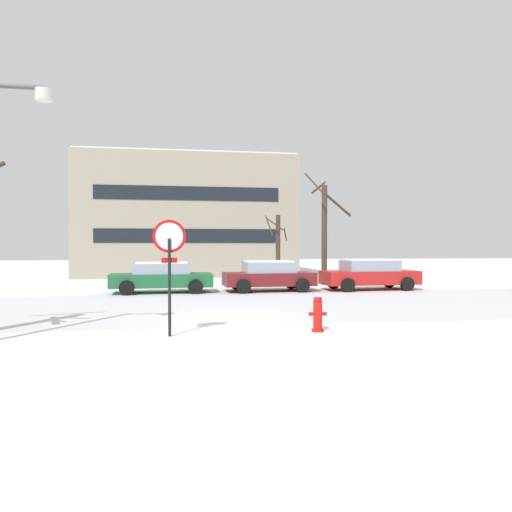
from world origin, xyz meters
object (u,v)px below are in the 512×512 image
parked_car_maroon (269,276)px  parked_car_red (369,274)px  stop_sign (169,255)px  parked_car_green (161,277)px  fire_hydrant (318,313)px

parked_car_maroon → parked_car_red: size_ratio=0.92×
stop_sign → parked_car_green: (-0.54, 10.60, -1.18)m
stop_sign → parked_car_red: 13.97m
fire_hydrant → stop_sign: bearing=-178.2°
parked_car_maroon → stop_sign: bearing=-112.3°
stop_sign → fire_hydrant: stop_sign is taller
stop_sign → parked_car_maroon: 11.46m
stop_sign → parked_car_green: 10.68m
fire_hydrant → parked_car_maroon: bearing=85.8°
parked_car_green → parked_car_maroon: parked_car_maroon is taller
stop_sign → parked_car_maroon: stop_sign is taller
fire_hydrant → parked_car_maroon: 10.47m
stop_sign → parked_car_red: stop_sign is taller
fire_hydrant → parked_car_green: (-4.11, 10.49, 0.25)m
stop_sign → parked_car_green: bearing=92.9°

